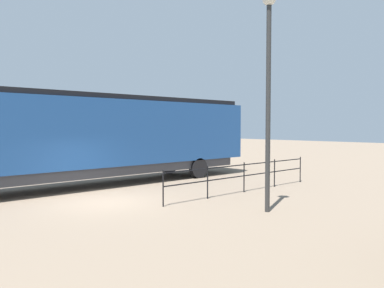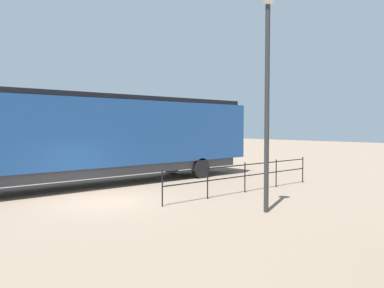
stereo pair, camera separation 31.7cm
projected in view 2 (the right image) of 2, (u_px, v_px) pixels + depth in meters
name	position (u px, v px, depth m)	size (l,w,h in m)	color
ground_plane	(105.00, 202.00, 14.56)	(120.00, 120.00, 0.00)	#84705B
locomotive	(98.00, 135.00, 18.48)	(2.87, 18.87, 4.34)	navy
lamp_post	(267.00, 70.00, 12.62)	(0.46, 0.46, 7.24)	#2D2D2D
platform_fence	(245.00, 173.00, 16.63)	(0.05, 8.95, 1.30)	black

